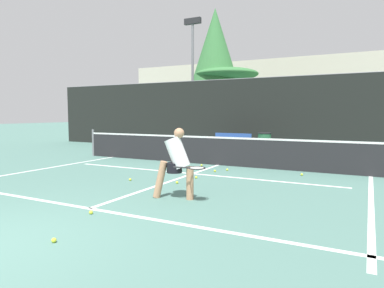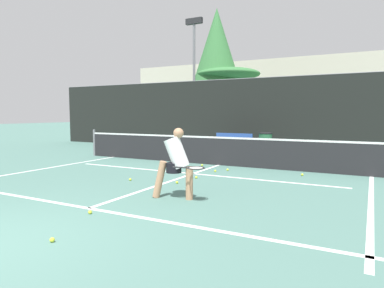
{
  "view_description": "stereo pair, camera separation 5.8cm",
  "coord_description": "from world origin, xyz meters",
  "px_view_note": "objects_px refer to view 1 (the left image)",
  "views": [
    {
      "loc": [
        4.42,
        -2.5,
        1.71
      ],
      "look_at": [
        0.49,
        5.06,
        0.95
      ],
      "focal_mm": 32.0,
      "sensor_mm": 36.0,
      "label": 1
    },
    {
      "loc": [
        4.48,
        -2.47,
        1.71
      ],
      "look_at": [
        0.49,
        5.06,
        0.95
      ],
      "focal_mm": 32.0,
      "sensor_mm": 36.0,
      "label": 2
    }
  ],
  "objects_px": {
    "player_practicing": "(177,161)",
    "trash_bin": "(264,144)",
    "parked_car": "(231,133)",
    "courtside_bench": "(232,142)"
  },
  "relations": [
    {
      "from": "courtside_bench",
      "to": "parked_car",
      "type": "relative_size",
      "value": 0.39
    },
    {
      "from": "courtside_bench",
      "to": "parked_car",
      "type": "distance_m",
      "value": 5.17
    },
    {
      "from": "parked_car",
      "to": "player_practicing",
      "type": "bearing_deg",
      "value": -73.57
    },
    {
      "from": "player_practicing",
      "to": "parked_car",
      "type": "relative_size",
      "value": 0.34
    },
    {
      "from": "courtside_bench",
      "to": "player_practicing",
      "type": "bearing_deg",
      "value": -77.63
    },
    {
      "from": "player_practicing",
      "to": "trash_bin",
      "type": "xyz_separation_m",
      "value": [
        -0.43,
        7.94,
        -0.3
      ]
    },
    {
      "from": "trash_bin",
      "to": "parked_car",
      "type": "distance_m",
      "value": 5.92
    },
    {
      "from": "player_practicing",
      "to": "trash_bin",
      "type": "distance_m",
      "value": 7.95
    },
    {
      "from": "player_practicing",
      "to": "trash_bin",
      "type": "bearing_deg",
      "value": 78.34
    },
    {
      "from": "trash_bin",
      "to": "parked_car",
      "type": "xyz_separation_m",
      "value": [
        -3.35,
        4.88,
        0.09
      ]
    }
  ]
}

